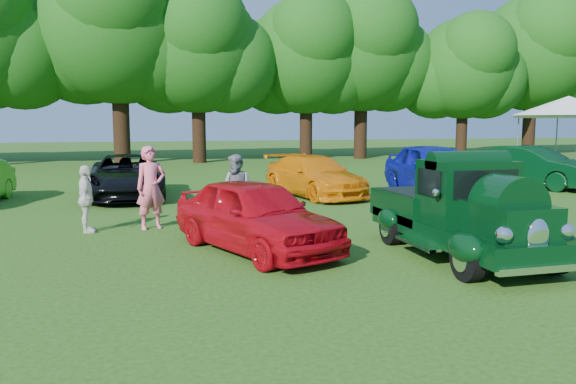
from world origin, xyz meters
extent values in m
plane|color=#204710|center=(0.00, 0.00, 0.00)|extent=(120.00, 120.00, 0.00)
cylinder|color=black|center=(1.04, -1.96, 0.35)|extent=(0.21, 0.69, 0.69)
cylinder|color=black|center=(2.59, -1.96, 0.35)|extent=(0.21, 0.69, 0.69)
cylinder|color=black|center=(1.04, 0.70, 0.35)|extent=(0.21, 0.69, 0.69)
cylinder|color=black|center=(2.59, 0.70, 0.35)|extent=(0.21, 0.69, 0.69)
cube|color=black|center=(1.81, -0.56, 0.49)|extent=(1.61, 4.21, 0.32)
cube|color=black|center=(1.81, -1.82, 0.86)|extent=(1.03, 1.36, 0.58)
cube|color=black|center=(1.81, -0.68, 1.18)|extent=(1.46, 1.08, 1.12)
cube|color=black|center=(1.81, -1.19, 1.38)|extent=(1.22, 0.06, 0.49)
cube|color=black|center=(1.81, 0.72, 0.75)|extent=(1.61, 1.92, 0.54)
cube|color=black|center=(1.81, 0.72, 1.01)|extent=(1.38, 1.68, 0.05)
ellipsoid|color=black|center=(1.01, -1.96, 0.52)|extent=(0.46, 0.80, 0.46)
ellipsoid|color=black|center=(2.62, -1.96, 0.52)|extent=(0.46, 0.80, 0.46)
ellipsoid|color=black|center=(0.98, 0.70, 0.51)|extent=(0.36, 0.67, 0.39)
ellipsoid|color=black|center=(2.65, 0.70, 0.51)|extent=(0.36, 0.67, 0.39)
ellipsoid|color=white|center=(1.81, -2.52, 0.75)|extent=(0.38, 0.12, 0.56)
sphere|color=white|center=(1.29, -2.46, 0.80)|extent=(0.26, 0.26, 0.26)
sphere|color=white|center=(2.34, -2.46, 0.80)|extent=(0.26, 0.26, 0.26)
cube|color=white|center=(1.81, -2.66, 0.32)|extent=(1.52, 0.10, 0.10)
cube|color=white|center=(1.81, 1.69, 0.37)|extent=(1.52, 0.10, 0.10)
imported|color=#AD0711|center=(-1.66, 0.84, 0.68)|extent=(3.00, 4.32, 1.37)
imported|color=black|center=(-4.14, 9.06, 0.69)|extent=(2.31, 4.95, 1.37)
imported|color=orange|center=(1.76, 7.97, 0.65)|extent=(2.78, 4.80, 1.31)
imported|color=#0D1397|center=(5.56, 7.03, 0.86)|extent=(2.51, 5.23, 1.72)
imported|color=black|center=(10.20, 8.25, 0.76)|extent=(3.30, 4.86, 1.52)
imported|color=#EC6179|center=(-3.48, 3.58, 0.94)|extent=(0.79, 0.64, 1.87)
imported|color=slate|center=(-1.52, 3.69, 0.82)|extent=(0.99, 1.01, 1.65)
imported|color=silver|center=(-4.86, 3.50, 0.74)|extent=(0.39, 0.88, 1.48)
cube|color=white|center=(14.97, 12.05, 2.62)|extent=(3.97, 3.97, 0.13)
cone|color=white|center=(14.97, 12.05, 3.11)|extent=(5.82, 5.82, 0.86)
cylinder|color=slate|center=(13.19, 13.05, 1.29)|extent=(0.06, 0.06, 2.57)
cylinder|color=slate|center=(15.97, 13.84, 1.29)|extent=(0.06, 0.06, 2.57)
cylinder|color=black|center=(-4.62, 24.03, 2.30)|extent=(0.92, 0.92, 4.61)
sphere|color=#0E400D|center=(-4.62, 24.03, 7.56)|extent=(8.43, 8.43, 8.43)
cylinder|color=black|center=(-0.28, 23.81, 1.97)|extent=(0.79, 0.79, 3.94)
sphere|color=#0E400D|center=(-0.28, 23.81, 6.46)|extent=(7.20, 7.20, 7.20)
cylinder|color=black|center=(6.51, 24.72, 1.96)|extent=(0.78, 0.78, 3.92)
sphere|color=#0E400D|center=(6.51, 24.72, 6.42)|extent=(7.16, 7.16, 7.16)
cylinder|color=black|center=(10.23, 24.83, 2.07)|extent=(0.83, 0.83, 4.14)
sphere|color=#0E400D|center=(10.23, 24.83, 6.79)|extent=(7.57, 7.57, 7.57)
cylinder|color=black|center=(16.68, 23.32, 1.76)|extent=(0.70, 0.70, 3.52)
sphere|color=#0E400D|center=(16.68, 23.32, 5.77)|extent=(6.44, 6.44, 6.44)
cylinder|color=black|center=(22.74, 24.53, 2.15)|extent=(0.86, 0.86, 4.30)
sphere|color=#0E400D|center=(22.74, 24.53, 7.05)|extent=(7.86, 7.86, 7.86)
camera|label=1|loc=(-3.73, -9.27, 2.42)|focal=35.00mm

